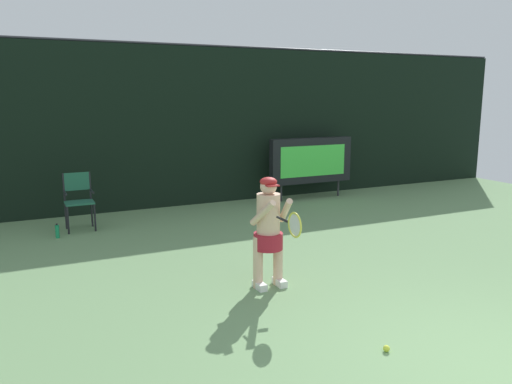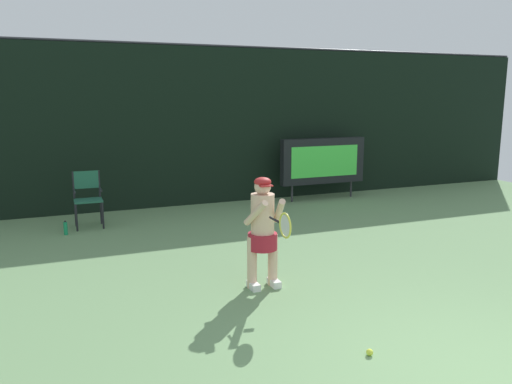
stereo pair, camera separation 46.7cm
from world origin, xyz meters
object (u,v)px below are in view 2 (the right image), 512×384
(water_bottle, at_px, (66,228))
(tennis_racket, at_px, (284,225))
(scoreboard, at_px, (323,161))
(umpire_chair, at_px, (88,196))
(tennis_ball_loose, at_px, (370,352))
(tennis_player, at_px, (263,228))

(water_bottle, height_order, tennis_racket, tennis_racket)
(scoreboard, relative_size, tennis_racket, 3.65)
(umpire_chair, xyz_separation_m, tennis_racket, (1.91, -4.86, 0.40))
(tennis_racket, relative_size, tennis_ball_loose, 8.85)
(scoreboard, relative_size, water_bottle, 8.30)
(scoreboard, height_order, tennis_ball_loose, scoreboard)
(umpire_chair, relative_size, tennis_player, 0.73)
(tennis_player, bearing_deg, tennis_racket, -90.74)
(water_bottle, distance_m, tennis_player, 4.47)
(umpire_chair, relative_size, tennis_racket, 1.79)
(water_bottle, height_order, tennis_player, tennis_player)
(tennis_racket, bearing_deg, tennis_ball_loose, -68.98)
(water_bottle, bearing_deg, tennis_ball_loose, -65.69)
(umpire_chair, distance_m, tennis_player, 4.60)
(water_bottle, bearing_deg, umpire_chair, 45.48)
(tennis_player, xyz_separation_m, tennis_racket, (-0.01, -0.68, 0.20))
(water_bottle, height_order, tennis_ball_loose, water_bottle)
(tennis_racket, bearing_deg, umpire_chair, 121.60)
(tennis_player, relative_size, tennis_racket, 2.47)
(umpire_chair, bearing_deg, tennis_racket, -68.55)
(scoreboard, xyz_separation_m, tennis_ball_loose, (-3.35, -6.93, -0.91))
(scoreboard, xyz_separation_m, tennis_racket, (-3.62, -5.51, 0.07))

